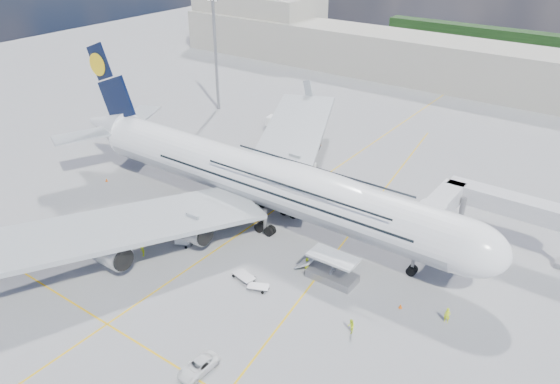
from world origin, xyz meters
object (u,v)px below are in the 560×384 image
Objects in this scene: cargo_loader at (331,271)px; catering_truck_inner at (298,165)px; cone_wing_left_inner at (322,173)px; dolly_nose_far at (244,276)px; cone_wing_right_outer at (102,238)px; dolly_back at (101,229)px; baggage_tug at (108,254)px; light_mast at (216,54)px; cone_nose at (400,306)px; catering_truck_outer at (280,127)px; crew_nose at (447,315)px; crew_van at (307,263)px; service_van at (198,367)px; jet_bridge at (482,207)px; crew_wing at (88,245)px; dolly_row_c at (183,239)px; cone_tail at (107,180)px; dolly_nose_near at (258,287)px; crew_loader at (351,326)px; cone_wing_right_inner at (132,226)px; crew_tug at (142,251)px; dolly_row_b at (86,241)px; cone_wing_left_outer at (320,144)px; dolly_row_a at (134,225)px; airliner at (263,180)px.

catering_truck_inner reaches higher than cargo_loader.
catering_truck_inner is 12.70× the size of cone_wing_left_inner.
dolly_nose_far is 6.15× the size of cone_wing_right_outer.
dolly_back is 7.79m from baggage_tug.
light_mast is 43.73× the size of cone_nose.
catering_truck_outer is 3.38× the size of crew_nose.
service_van is at bearing 127.51° from crew_van.
service_van is (-16.02, -39.99, -6.18)m from jet_bridge.
cone_wing_left_inner is (39.37, -16.27, -12.94)m from light_mast.
crew_nose reaches higher than crew_wing.
dolly_row_c is at bearing -111.07° from catering_truck_inner.
cone_tail is at bearing 155.75° from service_van.
baggage_tug is 45.43m from crew_nose.
crew_van is (-16.82, -18.00, -5.99)m from jet_bridge.
dolly_nose_near is 5.34× the size of cone_nose.
crew_loader is 38.37m from cone_wing_right_inner.
cone_wing_right_inner is (-7.21, 4.28, -0.62)m from crew_tug.
dolly_row_b is 0.93× the size of dolly_row_c.
cone_wing_left_outer is at bearing 131.48° from crew_nose.
cone_wing_left_inner is at bearing 84.77° from dolly_nose_near.
cone_wing_left_outer is (-21.95, 59.20, -0.37)m from service_van.
catering_truck_outer reaches higher than crew_tug.
crew_wing is (-28.58, 7.68, 0.10)m from service_van.
baggage_tug is at bearing -141.66° from jet_bridge.
service_van is 29.60m from crew_wing.
dolly_row_a is at bearing -123.06° from crew_loader.
crew_nose is (42.94, 14.82, 0.27)m from baggage_tug.
dolly_row_c reaches higher than cone_tail.
baggage_tug is at bearing 5.29° from dolly_row_b.
baggage_tug reaches higher than cone_tail.
crew_nose reaches higher than service_van.
dolly_row_b is 31.49m from service_van.
dolly_row_b is (-33.33, -13.43, -0.96)m from cargo_loader.
dolly_nose_near is at bearing -26.26° from dolly_back.
cone_wing_right_outer is (-7.16, -48.74, -0.03)m from cone_wing_left_outer.
catering_truck_outer is at bearing 99.56° from dolly_row_a.
jet_bridge is 32.24× the size of cone_nose.
crew_loader reaches higher than dolly_nose_near.
cone_tail is (-54.18, 8.59, -0.62)m from crew_loader.
crew_nose is 1.07× the size of crew_loader.
catering_truck_inner reaches higher than dolly_row_a.
light_mast is 5.30× the size of service_van.
cone_wing_left_inner is at bearing 116.07° from dolly_nose_far.
crew_wing reaches higher than cone_wing_left_outer.
cone_nose is (9.90, -0.08, -0.97)m from cargo_loader.
cone_tail is (-30.54, -5.93, -6.57)m from airliner.
dolly_row_c is 0.63× the size of service_van.
dolly_row_c is at bearing -97.55° from cone_wing_left_inner.
dolly_nose_far is 32.30m from catering_truck_inner.
baggage_tug is (6.66, -4.01, 0.39)m from dolly_back.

